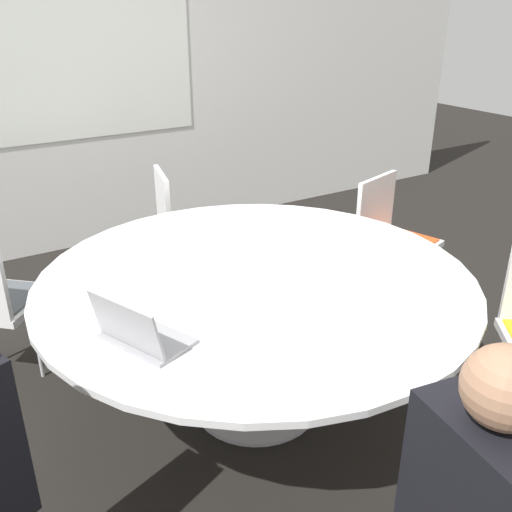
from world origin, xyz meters
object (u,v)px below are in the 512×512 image
(chair_4, at_px, (183,220))
(laptop, at_px, (138,333))
(handbag, at_px, (306,254))
(chair_3, at_px, (391,232))

(chair_4, height_order, laptop, laptop)
(chair_4, distance_m, handbag, 1.00)
(chair_3, height_order, chair_4, same)
(chair_4, height_order, handbag, chair_4)
(chair_3, relative_size, laptop, 2.21)
(chair_4, bearing_deg, handbag, 89.21)
(chair_3, bearing_deg, chair_4, -56.94)
(chair_4, xyz_separation_m, laptop, (-0.92, -1.64, 0.27))
(chair_3, distance_m, chair_4, 1.40)
(handbag, bearing_deg, laptop, -142.11)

